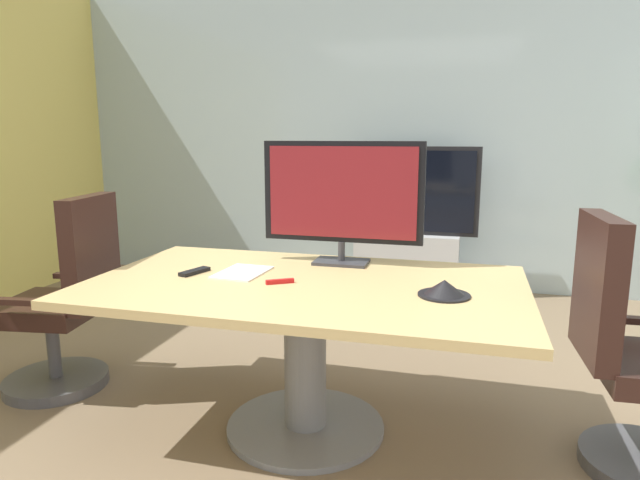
# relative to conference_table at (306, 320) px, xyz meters

# --- Properties ---
(ground_plane) EXTENTS (7.31, 7.31, 0.00)m
(ground_plane) POSITION_rel_conference_table_xyz_m (-0.00, -0.12, -0.56)
(ground_plane) COLOR #7A664C
(wall_back_glass_partition) EXTENTS (6.31, 0.10, 2.83)m
(wall_back_glass_partition) POSITION_rel_conference_table_xyz_m (-0.00, 2.82, 0.86)
(wall_back_glass_partition) COLOR #9EB2B7
(wall_back_glass_partition) RESTS_ON ground
(conference_table) EXTENTS (1.99, 1.16, 0.74)m
(conference_table) POSITION_rel_conference_table_xyz_m (0.00, 0.00, 0.00)
(conference_table) COLOR tan
(conference_table) RESTS_ON ground
(office_chair_left) EXTENTS (0.63, 0.60, 1.09)m
(office_chair_left) POSITION_rel_conference_table_xyz_m (-1.41, 0.09, -0.10)
(office_chair_left) COLOR #4C4C51
(office_chair_left) RESTS_ON ground
(office_chair_right) EXTENTS (0.61, 0.58, 1.09)m
(office_chair_right) POSITION_rel_conference_table_xyz_m (1.41, 0.06, -0.10)
(office_chair_right) COLOR #4C4C51
(office_chair_right) RESTS_ON ground
(tv_monitor) EXTENTS (0.84, 0.18, 0.64)m
(tv_monitor) POSITION_rel_conference_table_xyz_m (0.08, 0.41, 0.54)
(tv_monitor) COLOR #333338
(tv_monitor) RESTS_ON conference_table
(wall_display_unit) EXTENTS (1.20, 0.36, 1.31)m
(wall_display_unit) POSITION_rel_conference_table_xyz_m (0.20, 2.47, -0.11)
(wall_display_unit) COLOR #B7BABC
(wall_display_unit) RESTS_ON ground
(conference_phone) EXTENTS (0.22, 0.22, 0.07)m
(conference_phone) POSITION_rel_conference_table_xyz_m (0.63, -0.07, 0.21)
(conference_phone) COLOR black
(conference_phone) RESTS_ON conference_table
(remote_control) EXTENTS (0.10, 0.18, 0.02)m
(remote_control) POSITION_rel_conference_table_xyz_m (-0.57, 0.01, 0.19)
(remote_control) COLOR black
(remote_control) RESTS_ON conference_table
(whiteboard_marker) EXTENTS (0.12, 0.09, 0.02)m
(whiteboard_marker) POSITION_rel_conference_table_xyz_m (-0.10, -0.06, 0.19)
(whiteboard_marker) COLOR red
(whiteboard_marker) RESTS_ON conference_table
(paper_notepad) EXTENTS (0.23, 0.31, 0.01)m
(paper_notepad) POSITION_rel_conference_table_xyz_m (-0.35, 0.07, 0.19)
(paper_notepad) COLOR white
(paper_notepad) RESTS_ON conference_table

